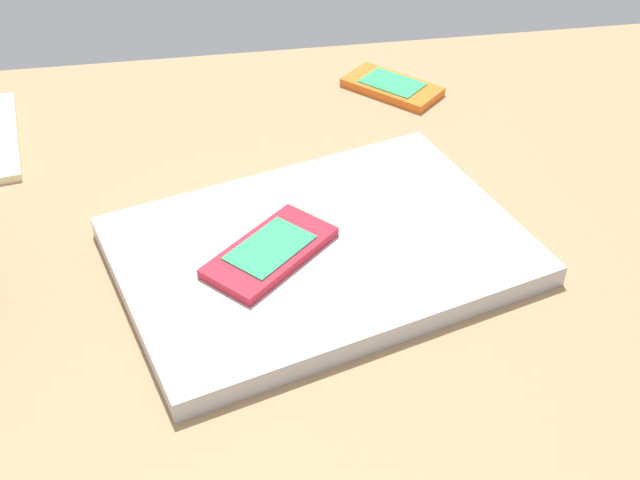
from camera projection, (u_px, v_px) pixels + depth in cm
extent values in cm
cube|color=#9E7751|center=(253.00, 289.00, 67.62)|extent=(120.00, 80.00, 3.00)
cube|color=#B7BABC|center=(320.00, 251.00, 67.75)|extent=(37.00, 30.45, 1.80)
cube|color=red|center=(270.00, 250.00, 65.75)|extent=(11.64, 11.32, 0.82)
cube|color=#33A566|center=(269.00, 245.00, 65.45)|extent=(7.80, 7.65, 0.14)
cube|color=orange|center=(392.00, 87.00, 90.37)|extent=(10.87, 11.03, 0.91)
cube|color=#33A566|center=(392.00, 83.00, 90.04)|extent=(7.33, 7.41, 0.14)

